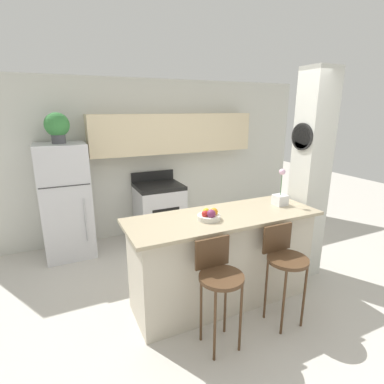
{
  "coord_description": "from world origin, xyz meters",
  "views": [
    {
      "loc": [
        -1.56,
        -2.53,
        2.1
      ],
      "look_at": [
        0.0,
        0.79,
        1.06
      ],
      "focal_mm": 28.0,
      "sensor_mm": 36.0,
      "label": 1
    }
  ],
  "objects_px": {
    "stove_range": "(159,211)",
    "bar_stool_left": "(219,277)",
    "fruit_bowl": "(209,215)",
    "potted_plant_on_fridge": "(57,126)",
    "refrigerator": "(66,201)",
    "orchid_vase": "(280,196)",
    "bar_stool_right": "(285,260)"
  },
  "relations": [
    {
      "from": "bar_stool_left",
      "to": "orchid_vase",
      "type": "distance_m",
      "value": 1.34
    },
    {
      "from": "refrigerator",
      "to": "fruit_bowl",
      "type": "xyz_separation_m",
      "value": [
        1.26,
        -1.96,
        0.24
      ]
    },
    {
      "from": "refrigerator",
      "to": "bar_stool_right",
      "type": "distance_m",
      "value": 3.07
    },
    {
      "from": "refrigerator",
      "to": "orchid_vase",
      "type": "height_order",
      "value": "refrigerator"
    },
    {
      "from": "refrigerator",
      "to": "orchid_vase",
      "type": "relative_size",
      "value": 3.83
    },
    {
      "from": "stove_range",
      "to": "bar_stool_right",
      "type": "relative_size",
      "value": 1.07
    },
    {
      "from": "stove_range",
      "to": "potted_plant_on_fridge",
      "type": "xyz_separation_m",
      "value": [
        -1.39,
        -0.01,
        1.4
      ]
    },
    {
      "from": "orchid_vase",
      "to": "stove_range",
      "type": "bearing_deg",
      "value": 113.64
    },
    {
      "from": "stove_range",
      "to": "fruit_bowl",
      "type": "xyz_separation_m",
      "value": [
        -0.14,
        -1.97,
        0.6
      ]
    },
    {
      "from": "orchid_vase",
      "to": "fruit_bowl",
      "type": "xyz_separation_m",
      "value": [
        -0.97,
        -0.08,
        -0.06
      ]
    },
    {
      "from": "bar_stool_right",
      "to": "orchid_vase",
      "type": "distance_m",
      "value": 0.82
    },
    {
      "from": "refrigerator",
      "to": "stove_range",
      "type": "height_order",
      "value": "refrigerator"
    },
    {
      "from": "stove_range",
      "to": "fruit_bowl",
      "type": "relative_size",
      "value": 4.59
    },
    {
      "from": "stove_range",
      "to": "bar_stool_left",
      "type": "relative_size",
      "value": 1.07
    },
    {
      "from": "stove_range",
      "to": "bar_stool_left",
      "type": "xyz_separation_m",
      "value": [
        -0.3,
        -2.47,
        0.22
      ]
    },
    {
      "from": "bar_stool_left",
      "to": "potted_plant_on_fridge",
      "type": "relative_size",
      "value": 2.44
    },
    {
      "from": "bar_stool_left",
      "to": "potted_plant_on_fridge",
      "type": "distance_m",
      "value": 2.94
    },
    {
      "from": "bar_stool_left",
      "to": "bar_stool_right",
      "type": "height_order",
      "value": "same"
    },
    {
      "from": "bar_stool_left",
      "to": "refrigerator",
      "type": "bearing_deg",
      "value": 113.98
    },
    {
      "from": "stove_range",
      "to": "potted_plant_on_fridge",
      "type": "relative_size",
      "value": 2.62
    },
    {
      "from": "bar_stool_right",
      "to": "stove_range",
      "type": "bearing_deg",
      "value": 99.96
    },
    {
      "from": "bar_stool_left",
      "to": "potted_plant_on_fridge",
      "type": "height_order",
      "value": "potted_plant_on_fridge"
    },
    {
      "from": "refrigerator",
      "to": "bar_stool_right",
      "type": "relative_size",
      "value": 1.64
    },
    {
      "from": "bar_stool_right",
      "to": "potted_plant_on_fridge",
      "type": "xyz_separation_m",
      "value": [
        -1.83,
        2.46,
        1.19
      ]
    },
    {
      "from": "stove_range",
      "to": "fruit_bowl",
      "type": "distance_m",
      "value": 2.07
    },
    {
      "from": "orchid_vase",
      "to": "refrigerator",
      "type": "bearing_deg",
      "value": 139.68
    },
    {
      "from": "bar_stool_right",
      "to": "potted_plant_on_fridge",
      "type": "bearing_deg",
      "value": 126.62
    },
    {
      "from": "potted_plant_on_fridge",
      "to": "refrigerator",
      "type": "bearing_deg",
      "value": -62.79
    },
    {
      "from": "stove_range",
      "to": "bar_stool_right",
      "type": "bearing_deg",
      "value": -80.04
    },
    {
      "from": "stove_range",
      "to": "bar_stool_left",
      "type": "bearing_deg",
      "value": -96.93
    },
    {
      "from": "refrigerator",
      "to": "fruit_bowl",
      "type": "height_order",
      "value": "refrigerator"
    },
    {
      "from": "potted_plant_on_fridge",
      "to": "bar_stool_right",
      "type": "bearing_deg",
      "value": -53.38
    }
  ]
}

